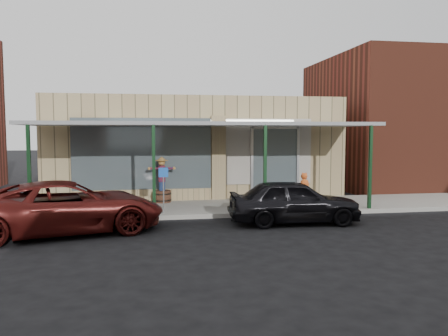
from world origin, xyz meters
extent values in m
plane|color=black|center=(0.00, 0.00, 0.00)|extent=(120.00, 120.00, 0.00)
cube|color=gray|center=(0.00, 3.60, 0.07)|extent=(40.00, 3.20, 0.15)
cube|color=tan|center=(0.00, 8.20, 2.10)|extent=(12.00, 6.00, 4.20)
cube|color=#4E5B5F|center=(-2.20, 5.05, 1.90)|extent=(5.20, 0.06, 2.80)
cube|color=#4E5B5F|center=(3.00, 5.18, 1.50)|extent=(1.80, 0.06, 2.80)
cube|color=tan|center=(0.70, 5.10, 1.70)|extent=(0.55, 0.30, 3.40)
cube|color=tan|center=(-2.20, 5.10, 0.35)|extent=(5.20, 0.30, 0.50)
cube|color=#A29A8F|center=(0.00, 5.17, 2.00)|extent=(9.00, 0.02, 2.60)
cube|color=white|center=(0.00, 5.14, 3.20)|extent=(7.50, 0.03, 0.10)
cube|color=slate|center=(0.00, 3.60, 3.05)|extent=(12.00, 3.00, 0.12)
cube|color=black|center=(-5.50, 2.15, 1.55)|extent=(0.10, 0.10, 2.95)
cube|color=black|center=(-1.80, 2.15, 1.55)|extent=(0.10, 0.10, 2.95)
cube|color=black|center=(1.80, 2.15, 1.55)|extent=(0.10, 0.10, 2.95)
cube|color=black|center=(5.50, 2.15, 1.55)|extent=(0.10, 0.10, 2.95)
cube|color=brown|center=(13.00, 9.20, 3.25)|extent=(12.00, 8.00, 6.50)
cylinder|color=#553222|center=(-1.50, 4.67, 0.37)|extent=(0.82, 0.82, 0.44)
cylinder|color=navy|center=(-1.50, 4.67, 0.75)|extent=(0.30, 0.30, 0.33)
cylinder|color=maroon|center=(-1.50, 4.67, 1.22)|extent=(0.33, 0.33, 0.60)
sphere|color=tan|center=(-1.50, 4.67, 1.64)|extent=(0.24, 0.24, 0.24)
cone|color=tan|center=(-1.50, 4.67, 1.78)|extent=(0.40, 0.40, 0.15)
cylinder|color=#553222|center=(-3.34, 3.29, 0.34)|extent=(0.59, 0.59, 0.37)
ellipsoid|color=#DE490E|center=(-3.34, 3.29, 0.65)|extent=(0.30, 0.30, 0.24)
cylinder|color=#4C471E|center=(-3.34, 3.29, 0.79)|extent=(0.04, 0.04, 0.06)
cylinder|color=gray|center=(-1.50, 2.40, 0.74)|extent=(0.04, 0.04, 1.17)
cube|color=blue|center=(-1.50, 2.40, 1.47)|extent=(0.31, 0.05, 0.31)
imported|color=black|center=(2.38, 0.90, 0.67)|extent=(4.01, 1.75, 1.34)
ellipsoid|color=#DE5C27|center=(2.99, 1.67, 1.09)|extent=(0.29, 0.24, 0.37)
sphere|color=#DE5C27|center=(2.99, 1.71, 1.35)|extent=(0.21, 0.21, 0.21)
cylinder|color=#186E2F|center=(2.99, 1.67, 1.23)|extent=(0.14, 0.14, 0.02)
imported|color=#4A110E|center=(-4.15, 0.69, 0.72)|extent=(5.62, 3.62, 1.44)
camera|label=1|loc=(-1.85, -11.68, 2.75)|focal=35.00mm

